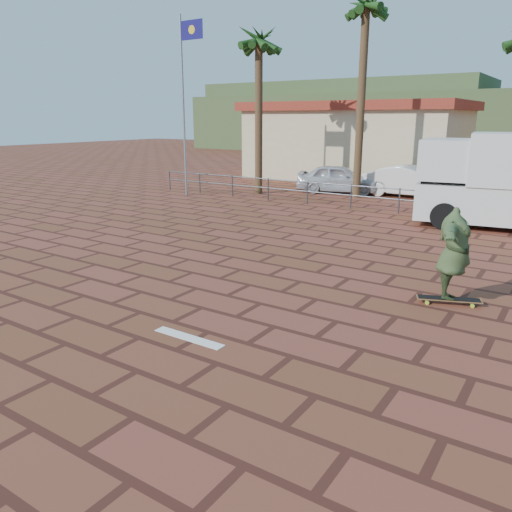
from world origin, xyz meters
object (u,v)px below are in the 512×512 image
at_px(longboard, 449,299).
at_px(car_white, 411,182).
at_px(car_silver, 339,179).
at_px(skateboarder, 454,254).

distance_m(longboard, car_white, 14.48).
relative_size(longboard, car_silver, 0.30).
xyz_separation_m(longboard, car_white, (-4.92, 13.60, 0.62)).
distance_m(skateboarder, car_white, 14.47).
relative_size(longboard, skateboarder, 0.55).
bearing_deg(longboard, car_silver, 100.99).
relative_size(skateboarder, car_white, 0.52).
xyz_separation_m(car_silver, car_white, (3.39, 0.61, 0.02)).
bearing_deg(skateboarder, car_silver, 21.03).
distance_m(car_silver, car_white, 3.44).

